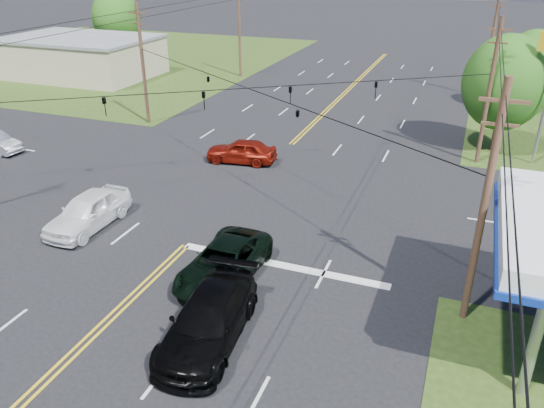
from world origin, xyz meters
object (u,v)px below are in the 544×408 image
at_px(retail_nw, 81,58).
at_px(pickup_dkgreen, 224,263).
at_px(pole_nw, 143,63).
at_px(pole_right_far, 492,43).
at_px(pole_left_far, 239,29).
at_px(tree_right_a, 505,83).
at_px(pole_se, 484,205).
at_px(pickup_white, 88,211).
at_px(tree_far_l, 116,18).
at_px(tree_right_b, 532,63).
at_px(pole_ne, 489,91).
at_px(suv_black, 209,320).

height_order(retail_nw, pickup_dkgreen, retail_nw).
xyz_separation_m(pole_nw, pole_right_far, (26.00, 19.00, 0.25)).
distance_m(pole_left_far, tree_right_a, 31.39).
bearing_deg(pole_right_far, tree_right_a, -86.42).
relative_size(pole_se, pickup_white, 1.79).
bearing_deg(tree_right_a, retail_nw, 167.20).
bearing_deg(tree_far_l, tree_right_b, -9.37).
bearing_deg(pickup_dkgreen, pickup_white, 168.59).
xyz_separation_m(retail_nw, pole_ne, (43.00, -13.00, 2.92)).
bearing_deg(pickup_dkgreen, tree_far_l, 130.68).
bearing_deg(pole_se, retail_nw, 144.21).
distance_m(retail_nw, pole_left_far, 18.30).
height_order(pole_left_far, suv_black, pole_left_far).
relative_size(pole_nw, tree_far_l, 1.09).
distance_m(tree_right_b, tree_far_l, 49.17).
bearing_deg(pole_left_far, pole_se, -54.90).
relative_size(suv_black, pickup_white, 1.15).
bearing_deg(suv_black, tree_right_b, 66.11).
relative_size(retail_nw, pole_right_far, 1.60).
distance_m(pole_left_far, pole_right_far, 26.00).
distance_m(pole_nw, pole_right_far, 32.20).
bearing_deg(pickup_white, pickup_dkgreen, -11.80).
xyz_separation_m(pole_right_far, tree_right_b, (3.50, -4.00, -0.95)).
bearing_deg(pole_nw, pickup_dkgreen, -49.72).
height_order(tree_right_a, tree_right_b, tree_right_a).
bearing_deg(tree_right_b, tree_far_l, 170.63).
distance_m(pole_nw, pickup_white, 18.94).
distance_m(pole_left_far, pickup_dkgreen, 41.35).
bearing_deg(pole_se, pickup_white, 176.94).
bearing_deg(pole_left_far, tree_right_a, -30.65).
bearing_deg(suv_black, pole_nw, 121.26).
xyz_separation_m(tree_far_l, pickup_white, (26.32, -40.00, -4.29)).
xyz_separation_m(pole_nw, pole_ne, (26.00, 0.00, 0.00)).
bearing_deg(suv_black, pole_left_far, 106.55).
xyz_separation_m(pole_right_far, suv_black, (-8.78, -41.75, -4.28)).
height_order(pole_ne, tree_right_a, pole_ne).
distance_m(retail_nw, pole_right_far, 43.53).
xyz_separation_m(retail_nw, tree_right_b, (46.50, 2.00, 2.22)).
xyz_separation_m(retail_nw, pole_se, (43.00, -31.00, 2.92)).
distance_m(pole_se, suv_black, 10.76).
xyz_separation_m(pole_left_far, tree_right_a, (27.00, -16.00, -0.30)).
bearing_deg(tree_far_l, pickup_dkgreen, -50.11).
bearing_deg(tree_right_b, pole_right_far, 131.19).
bearing_deg(suv_black, pole_right_far, 72.26).
bearing_deg(pickup_white, tree_far_l, 123.76).
relative_size(retail_nw, suv_black, 2.62).
bearing_deg(pole_se, pole_left_far, 125.10).
distance_m(pole_ne, pickup_dkgreen, 21.75).
xyz_separation_m(retail_nw, pole_left_far, (17.00, 6.00, 3.17)).
relative_size(pole_se, suv_black, 1.56).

